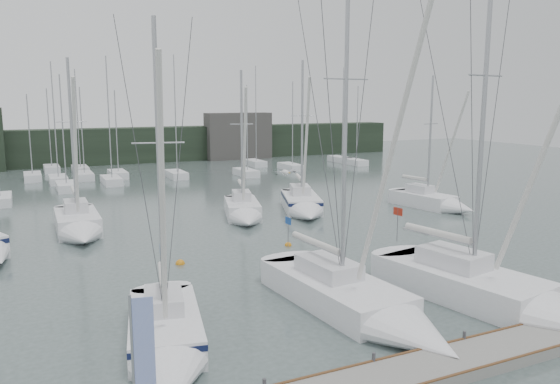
{
  "coord_description": "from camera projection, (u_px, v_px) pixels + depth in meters",
  "views": [
    {
      "loc": [
        -12.16,
        -18.08,
        9.06
      ],
      "look_at": [
        -1.16,
        5.0,
        4.7
      ],
      "focal_mm": 35.0,
      "sensor_mm": 36.0,
      "label": 1
    }
  ],
  "objects": [
    {
      "name": "sailboat_mid_c",
      "position": [
        244.0,
        213.0,
        41.2
      ],
      "size": [
        4.42,
        7.85,
        11.95
      ],
      "rotation": [
        0.0,
        0.0,
        -0.28
      ],
      "color": "silver",
      "rests_on": "ground"
    },
    {
      "name": "ground",
      "position": [
        356.0,
        319.0,
        22.77
      ],
      "size": [
        160.0,
        160.0,
        0.0
      ],
      "primitive_type": "plane",
      "color": "#475653",
      "rests_on": "ground"
    },
    {
      "name": "buoy_a",
      "position": [
        180.0,
        264.0,
        30.34
      ],
      "size": [
        0.52,
        0.52,
        0.52
      ],
      "primitive_type": "sphere",
      "color": "orange",
      "rests_on": "ground"
    },
    {
      "name": "far_treeline",
      "position": [
        115.0,
        146.0,
        77.52
      ],
      "size": [
        90.0,
        4.0,
        5.0
      ],
      "primitive_type": "cube",
      "color": "black",
      "rests_on": "ground"
    },
    {
      "name": "dock",
      "position": [
        439.0,
        367.0,
        18.29
      ],
      "size": [
        24.0,
        2.0,
        0.4
      ],
      "primitive_type": "cube",
      "color": "slate",
      "rests_on": "ground"
    },
    {
      "name": "buoy_b",
      "position": [
        288.0,
        246.0,
        34.17
      ],
      "size": [
        0.44,
        0.44,
        0.44
      ],
      "primitive_type": "sphere",
      "color": "orange",
      "rests_on": "ground"
    },
    {
      "name": "sailboat_mid_d",
      "position": [
        303.0,
        206.0,
        43.57
      ],
      "size": [
        5.49,
        8.97,
        12.96
      ],
      "rotation": [
        0.0,
        0.0,
        -0.35
      ],
      "color": "silver",
      "rests_on": "ground"
    },
    {
      "name": "sailboat_near_right",
      "position": [
        509.0,
        299.0,
        23.34
      ],
      "size": [
        5.26,
        11.61,
        17.03
      ],
      "rotation": [
        0.0,
        0.0,
        0.18
      ],
      "color": "silver",
      "rests_on": "ground"
    },
    {
      "name": "sailboat_near_center",
      "position": [
        370.0,
        309.0,
        22.35
      ],
      "size": [
        4.05,
        11.64,
        16.81
      ],
      "rotation": [
        0.0,
        0.0,
        0.08
      ],
      "color": "silver",
      "rests_on": "ground"
    },
    {
      "name": "sailboat_mid_e",
      "position": [
        438.0,
        203.0,
        45.29
      ],
      "size": [
        3.66,
        8.02,
        11.73
      ],
      "rotation": [
        0.0,
        0.0,
        0.17
      ],
      "color": "silver",
      "rests_on": "ground"
    },
    {
      "name": "sailboat_near_left",
      "position": [
        167.0,
        344.0,
        19.21
      ],
      "size": [
        4.23,
        8.9,
        12.75
      ],
      "rotation": [
        0.0,
        0.0,
        -0.2
      ],
      "color": "silver",
      "rests_on": "ground"
    },
    {
      "name": "sailboat_mid_b",
      "position": [
        79.0,
        227.0,
        36.41
      ],
      "size": [
        2.84,
        8.37,
        12.62
      ],
      "rotation": [
        0.0,
        0.0,
        -0.01
      ],
      "color": "silver",
      "rests_on": "ground"
    },
    {
      "name": "dock_banner",
      "position": [
        140.0,
        355.0,
        13.74
      ],
      "size": [
        0.59,
        0.16,
        3.9
      ],
      "rotation": [
        0.0,
        0.0,
        -0.19
      ],
      "color": "#9A9CA1",
      "rests_on": "dock"
    },
    {
      "name": "mast_forest",
      "position": [
        107.0,
        176.0,
        61.54
      ],
      "size": [
        60.67,
        26.38,
        14.06
      ],
      "color": "silver",
      "rests_on": "ground"
    },
    {
      "name": "far_building_right",
      "position": [
        238.0,
        136.0,
        83.21
      ],
      "size": [
        10.0,
        3.0,
        7.0
      ],
      "primitive_type": "cube",
      "color": "#43403D",
      "rests_on": "ground"
    },
    {
      "name": "seagull",
      "position": [
        285.0,
        172.0,
        23.08
      ],
      "size": [
        1.09,
        0.54,
        0.22
      ],
      "rotation": [
        0.0,
        0.0,
        0.36
      ],
      "color": "silver",
      "rests_on": "ground"
    }
  ]
}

